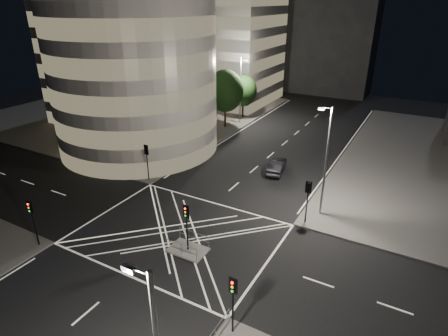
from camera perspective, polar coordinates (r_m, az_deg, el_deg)
The scene contains 22 objects.
ground at distance 32.27m, azimuth -6.96°, elevation -9.97°, with size 120.00×120.00×0.00m, color black.
sidewalk_far_left at distance 68.52m, azimuth -13.63°, elevation 8.46°, with size 42.00×42.00×0.15m, color #5A5855.
central_island at distance 30.28m, azimuth -5.50°, elevation -12.33°, with size 3.00×2.00×0.15m, color slate.
office_tower_curved at distance 54.70m, azimuth -14.24°, elevation 17.98°, with size 30.00×29.00×27.20m.
office_block_rear at distance 74.19m, azimuth -2.07°, elevation 19.01°, with size 24.00×16.00×22.00m, color gray.
building_far_end at distance 82.24m, azimuth 15.49°, elevation 17.22°, with size 18.00×8.00×18.00m, color black.
tree_a at distance 42.34m, azimuth -11.81°, elevation 6.18°, with size 5.00×5.00×7.98m.
tree_b at distance 46.78m, azimuth -7.06°, elevation 8.36°, with size 4.57×4.57×7.82m.
tree_c at distance 51.83m, azimuth -3.09°, elevation 8.91°, with size 3.87×3.87×6.39m.
tree_d at distance 56.51m, azimuth 0.18°, elevation 11.66°, with size 5.45×5.45×8.64m.
tree_e at distance 61.94m, azimuth 2.93°, elevation 11.68°, with size 4.46×4.46×6.93m.
traffic_signal_fl at distance 40.53m, azimuth -11.69°, elevation 1.83°, with size 0.55×0.22×4.00m.
traffic_signal_nl at distance 32.66m, azimuth -27.23°, elevation -6.35°, with size 0.55×0.22×4.00m.
traffic_signal_fr at distance 32.71m, azimuth 12.66°, elevation -3.96°, with size 0.55×0.22×4.00m.
traffic_signal_nr at distance 22.22m, azimuth 1.39°, elevation -18.81°, with size 0.55×0.22×4.00m.
traffic_signal_island at distance 28.67m, azimuth -5.73°, elevation -7.78°, with size 0.55×0.22×4.00m.
street_lamp_left_near at distance 43.81m, azimuth -8.24°, elevation 7.46°, with size 1.25×0.25×10.00m.
street_lamp_left_far at distance 58.63m, azimuth 2.57°, elevation 11.99°, with size 1.25×0.25×10.00m.
street_lamp_right_far at distance 33.40m, azimuth 15.24°, elevation 1.37°, with size 1.25×0.25×10.00m.
railing_island_south at distance 29.32m, azimuth -6.57°, elevation -12.25°, with size 2.80×0.06×1.10m, color slate.
railing_island_north at distance 30.51m, azimuth -4.58°, elevation -10.52°, with size 2.80×0.06×1.10m, color slate.
sedan at distance 42.94m, azimuth 8.02°, elevation 0.31°, with size 1.63×4.66×1.54m, color black.
Camera 1 is at (16.26, -21.17, 18.13)m, focal length 30.00 mm.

